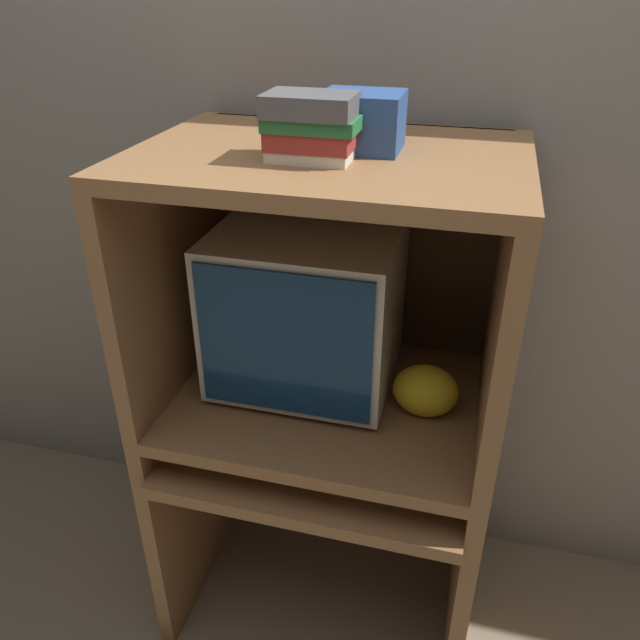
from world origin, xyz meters
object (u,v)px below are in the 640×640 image
object	(u,v)px
keyboard	(304,447)
storage_box	(362,121)
book_stack	(311,126)
mouse	(408,464)
crt_monitor	(307,308)
snack_bag	(426,391)

from	to	relation	value
keyboard	storage_box	distance (m)	0.82
book_stack	storage_box	size ratio (longest dim) A/B	1.10
mouse	crt_monitor	bearing A→B (deg)	152.76
crt_monitor	mouse	xyz separation A→B (m)	(0.30, -0.16, -0.32)
crt_monitor	keyboard	size ratio (longest dim) A/B	1.08
mouse	book_stack	xyz separation A→B (m)	(-0.25, 0.02, 0.81)
snack_bag	storage_box	xyz separation A→B (m)	(-0.19, 0.04, 0.63)
mouse	snack_bag	world-z (taller)	snack_bag
snack_bag	keyboard	bearing A→B (deg)	-162.63
mouse	book_stack	bearing A→B (deg)	175.66
crt_monitor	storage_box	distance (m)	0.50
keyboard	book_stack	bearing A→B (deg)	44.60
crt_monitor	storage_box	xyz separation A→B (m)	(0.13, -0.03, 0.48)
mouse	storage_box	bearing A→B (deg)	142.53
crt_monitor	book_stack	distance (m)	0.51
mouse	snack_bag	distance (m)	0.19
snack_bag	book_stack	xyz separation A→B (m)	(-0.27, -0.07, 0.64)
snack_bag	mouse	bearing A→B (deg)	-102.61
book_stack	mouse	bearing A→B (deg)	-4.34
keyboard	storage_box	world-z (taller)	storage_box
mouse	storage_box	world-z (taller)	storage_box
keyboard	book_stack	xyz separation A→B (m)	(0.02, 0.02, 0.81)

